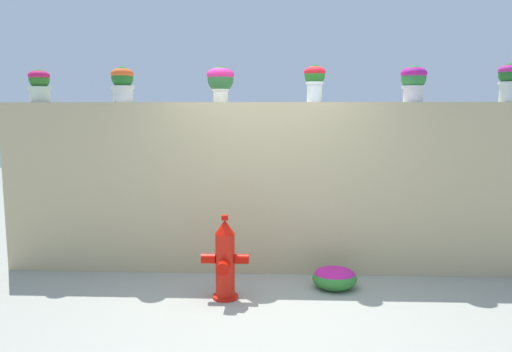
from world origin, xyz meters
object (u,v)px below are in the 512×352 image
fire_hydrant (225,261)px  potted_plant_2 (220,80)px  potted_plant_3 (315,79)px  potted_plant_0 (39,84)px  potted_plant_4 (414,80)px  flower_bush_left (335,277)px  potted_plant_1 (122,82)px  potted_plant_5 (510,78)px

fire_hydrant → potted_plant_2: bearing=98.2°
potted_plant_2 → potted_plant_3: 1.13m
potted_plant_0 → potted_plant_4: bearing=-0.4°
flower_bush_left → potted_plant_1: bearing=167.1°
fire_hydrant → flower_bush_left: size_ratio=1.80×
potted_plant_0 → fire_hydrant: bearing=-22.7°
potted_plant_4 → potted_plant_5: size_ratio=0.96×
potted_plant_2 → flower_bush_left: 2.67m
potted_plant_0 → flower_bush_left: (3.57, -0.64, -2.19)m
potted_plant_1 → potted_plant_2: potted_plant_2 is taller
potted_plant_1 → flower_bush_left: 3.39m
potted_plant_2 → fire_hydrant: (0.14, -0.99, -1.95)m
flower_bush_left → potted_plant_5: bearing=15.8°
potted_plant_5 → flower_bush_left: 3.08m
potted_plant_2 → fire_hydrant: potted_plant_2 is taller
potted_plant_1 → potted_plant_2: size_ratio=0.98×
potted_plant_5 → fire_hydrant: bearing=-163.9°
potted_plant_2 → potted_plant_5: bearing=-0.9°
fire_hydrant → potted_plant_4: bearing=24.1°
potted_plant_3 → flower_bush_left: potted_plant_3 is taller
potted_plant_2 → potted_plant_4: bearing=-0.7°
potted_plant_1 → fire_hydrant: potted_plant_1 is taller
potted_plant_0 → potted_plant_4: potted_plant_4 is taller
potted_plant_0 → potted_plant_2: bearing=-0.2°
potted_plant_0 → potted_plant_3: 3.35m
potted_plant_0 → potted_plant_5: bearing=-0.6°
potted_plant_5 → potted_plant_0: bearing=179.4°
potted_plant_3 → potted_plant_5: (2.26, 0.00, -0.00)m
potted_plant_4 → fire_hydrant: potted_plant_4 is taller
potted_plant_3 → fire_hydrant: 2.37m
potted_plant_2 → potted_plant_4: 2.29m
potted_plant_5 → potted_plant_4: bearing=178.7°
potted_plant_2 → potted_plant_3: size_ratio=0.99×
flower_bush_left → potted_plant_0: bearing=169.9°
potted_plant_0 → potted_plant_4: (4.52, -0.03, 0.03)m
potted_plant_2 → potted_plant_4: size_ratio=1.01×
potted_plant_2 → fire_hydrant: 2.19m
potted_plant_3 → flower_bush_left: bearing=-69.5°
potted_plant_3 → potted_plant_0: bearing=178.9°
potted_plant_0 → potted_plant_5: potted_plant_5 is taller
potted_plant_3 → fire_hydrant: (-0.98, -0.93, -1.95)m
potted_plant_4 → flower_bush_left: size_ratio=0.86×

